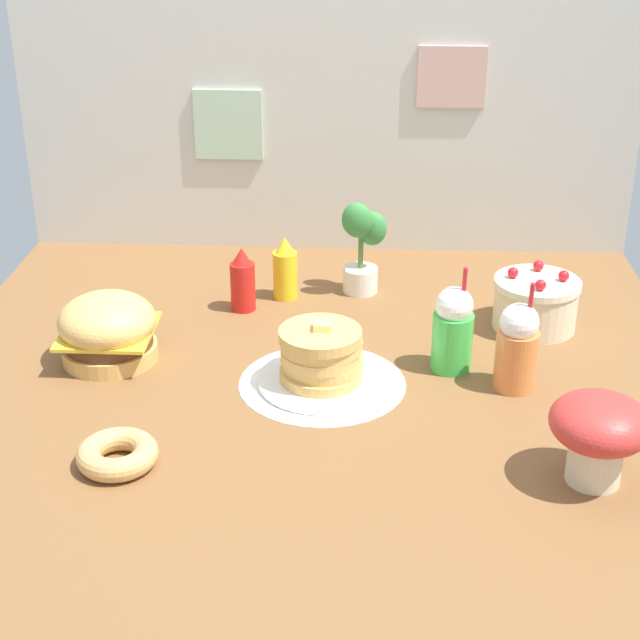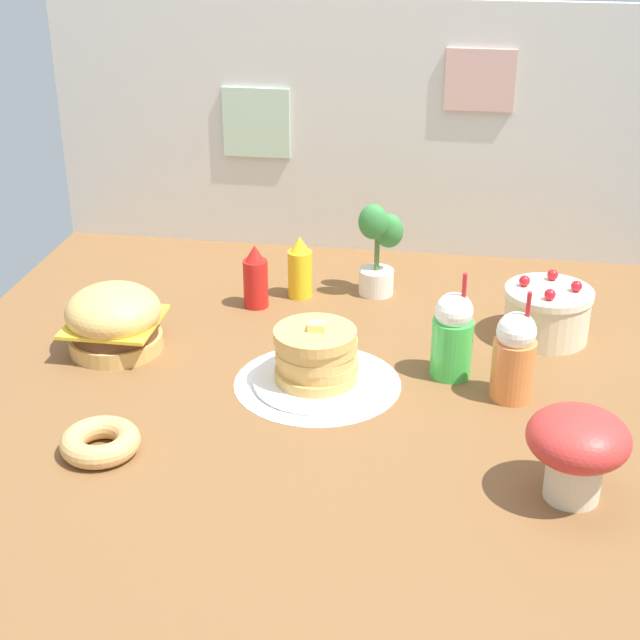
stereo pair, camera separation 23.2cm
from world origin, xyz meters
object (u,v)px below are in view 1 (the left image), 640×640
Objects in this scene: burger at (108,329)px; pancake_stack at (321,359)px; layer_cake at (535,303)px; mustard_bottle at (285,270)px; donut_pink_glaze at (117,454)px; potted_plant at (361,243)px; ketchup_bottle at (243,281)px; orange_float_cup at (517,347)px; cream_soda_cup at (453,329)px; mushroom_stool at (599,430)px.

pancake_stack is (55.62, -10.42, -1.70)cm from burger.
burger is 1.06× the size of layer_cake.
mustard_bottle reaches higher than layer_cake.
potted_plant is (50.88, 95.21, 12.61)cm from donut_pink_glaze.
pancake_stack is 1.70× the size of mustard_bottle.
orange_float_cup reaches higher than ketchup_bottle.
potted_plant is (-23.74, 47.62, 4.31)cm from cream_soda_cup.
ketchup_bottle and mustard_bottle have the same top height.
donut_pink_glaze is (-41.98, -37.55, -4.09)cm from pancake_stack.
burger is at bearing -133.39° from ketchup_bottle.
cream_soda_cup is 54.83cm from mushroom_stool.
pancake_stack is at bearing -162.91° from cream_soda_cup.
cream_soda_cup reaches higher than donut_pink_glaze.
mushroom_stool reaches higher than layer_cake.
pancake_stack is 1.13× the size of cream_soda_cup.
mustard_bottle is 0.91× the size of mushroom_stool.
mushroom_stool is at bearing -22.93° from burger.
layer_cake is 72.67cm from mustard_bottle.
burger is at bearing -135.47° from mustard_bottle.
ketchup_bottle is at bearing 77.95° from donut_pink_glaze.
orange_float_cup is (14.89, -8.97, 0.00)cm from cream_soda_cup.
mustard_bottle reaches higher than donut_pink_glaze.
orange_float_cup is at bearing -55.68° from potted_plant.
donut_pink_glaze is 101.39cm from mushroom_stool.
cream_soda_cup is (-24.74, -25.39, 3.82)cm from layer_cake.
orange_float_cup is (47.53, 1.06, 4.21)cm from pancake_stack.
cream_soda_cup is (57.41, -33.02, 2.35)cm from ketchup_bottle.
mustard_bottle is 0.67× the size of cream_soda_cup.
mustard_bottle is 79.42cm from orange_float_cup.
ketchup_bottle is 14.52cm from mustard_bottle.
pancake_stack reaches higher than donut_pink_glaze.
pancake_stack is 34.41cm from cream_soda_cup.
layer_cake reaches higher than pancake_stack.
mushroom_stool is (26.32, -48.08, 1.18)cm from cream_soda_cup.
pancake_stack is 1.36× the size of layer_cake.
potted_plant is at bearing 61.88° from donut_pink_glaze.
burger is 115.74cm from layer_cake.
orange_float_cup is at bearing 106.30° from mushroom_stool.
layer_cake is at bearing 91.24° from mushroom_stool.
mustard_bottle is 62.31cm from cream_soda_cup.
mushroom_stool is at bearing -51.24° from mustard_bottle.
orange_float_cup is 40.77cm from mushroom_stool.
orange_float_cup is at bearing -106.00° from layer_cake.
orange_float_cup reaches higher than mushroom_stool.
orange_float_cup reaches higher than layer_cake.
mushroom_stool is (11.44, -39.11, 1.18)cm from orange_float_cup.
donut_pink_glaze is at bearing -107.73° from mustard_bottle.
potted_plant is at bearing 124.32° from orange_float_cup.
potted_plant is (22.25, 5.65, 6.66)cm from mustard_bottle.
mustard_bottle is at bearing 38.10° from ketchup_bottle.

